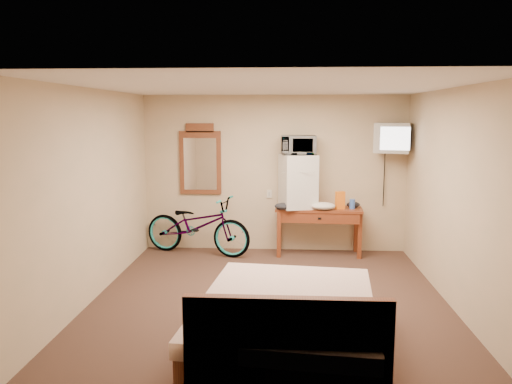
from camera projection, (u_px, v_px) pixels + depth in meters
The scene contains 13 objects.
room at pixel (270, 197), 5.75m from camera, with size 4.60×4.64×2.50m.
desk at pixel (319, 216), 7.78m from camera, with size 1.36×0.59×0.75m.
mini_fridge at pixel (298, 181), 7.76m from camera, with size 0.63×0.61×0.83m.
microwave at pixel (298, 145), 7.67m from camera, with size 0.53×0.36×0.29m, color silver.
snack_bag at pixel (340, 200), 7.69m from camera, with size 0.14×0.08×0.27m, color orange.
blue_cup at pixel (352, 204), 7.70m from camera, with size 0.09×0.09×0.15m, color #3861BF.
cloth_cream at pixel (323, 206), 7.63m from camera, with size 0.37×0.28×0.11m, color silver.
cloth_dark_a at pixel (284, 206), 7.63m from camera, with size 0.28×0.21×0.11m, color black.
cloth_dark_b at pixel (353, 205), 7.80m from camera, with size 0.20×0.17×0.09m, color black.
crt_television at pixel (392, 138), 7.55m from camera, with size 0.60×0.65×0.45m.
wall_mirror at pixel (200, 160), 8.03m from camera, with size 0.67×0.04×1.14m.
bicycle at pixel (198, 225), 7.87m from camera, with size 0.62×1.77×0.93m, color black.
bed at pixel (287, 326), 4.53m from camera, with size 1.76×2.21×0.90m.
Camera 1 is at (0.19, -5.67, 2.19)m, focal length 35.00 mm.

